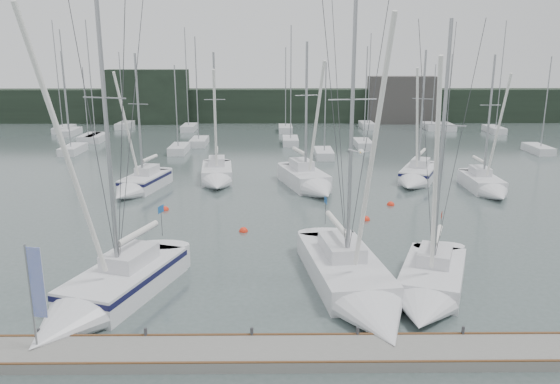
% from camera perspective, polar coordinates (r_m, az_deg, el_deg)
% --- Properties ---
extents(ground, '(160.00, 160.00, 0.00)m').
position_cam_1_polar(ground, '(25.09, 2.08, -10.93)').
color(ground, '#475754').
rests_on(ground, ground).
extents(dock, '(24.00, 2.00, 0.40)m').
position_cam_1_polar(dock, '(20.60, 2.74, -16.44)').
color(dock, slate).
rests_on(dock, ground).
extents(far_treeline, '(90.00, 4.00, 5.00)m').
position_cam_1_polar(far_treeline, '(85.02, 0.17, 9.02)').
color(far_treeline, black).
rests_on(far_treeline, ground).
extents(far_building_left, '(12.00, 3.00, 8.00)m').
position_cam_1_polar(far_building_left, '(85.01, -13.61, 9.63)').
color(far_building_left, black).
rests_on(far_building_left, ground).
extents(far_building_right, '(10.00, 3.00, 7.00)m').
position_cam_1_polar(far_building_right, '(85.11, 12.57, 9.36)').
color(far_building_right, '#3C3A37').
rests_on(far_building_right, ground).
extents(mast_forest, '(60.07, 26.73, 14.61)m').
position_cam_1_polar(mast_forest, '(69.07, -2.34, 6.01)').
color(mast_forest, silver).
rests_on(mast_forest, ground).
extents(sailboat_near_left, '(5.76, 9.79, 15.06)m').
position_cam_1_polar(sailboat_near_left, '(24.94, -18.18, -10.33)').
color(sailboat_near_left, silver).
rests_on(sailboat_near_left, ground).
extents(sailboat_near_center, '(4.61, 11.39, 14.88)m').
position_cam_1_polar(sailboat_near_center, '(24.73, 8.16, -10.10)').
color(sailboat_near_center, silver).
rests_on(sailboat_near_center, ground).
extents(sailboat_near_right, '(5.38, 8.35, 13.02)m').
position_cam_1_polar(sailboat_near_right, '(25.41, 15.29, -9.88)').
color(sailboat_near_right, silver).
rests_on(sailboat_near_right, ground).
extents(sailboat_mid_a, '(3.96, 7.56, 11.33)m').
position_cam_1_polar(sailboat_mid_a, '(43.97, -14.63, 0.67)').
color(sailboat_mid_a, silver).
rests_on(sailboat_mid_a, ground).
extents(sailboat_mid_b, '(3.19, 7.68, 11.44)m').
position_cam_1_polar(sailboat_mid_b, '(45.73, -6.60, 1.57)').
color(sailboat_mid_b, silver).
rests_on(sailboat_mid_b, ground).
extents(sailboat_mid_c, '(4.86, 8.84, 12.26)m').
position_cam_1_polar(sailboat_mid_c, '(43.27, 3.17, 0.98)').
color(sailboat_mid_c, silver).
rests_on(sailboat_mid_c, ground).
extents(sailboat_mid_d, '(5.32, 7.78, 11.62)m').
position_cam_1_polar(sailboat_mid_d, '(46.79, 14.01, 1.53)').
color(sailboat_mid_d, silver).
rests_on(sailboat_mid_d, ground).
extents(sailboat_mid_e, '(2.33, 7.04, 11.22)m').
position_cam_1_polar(sailboat_mid_e, '(45.26, 20.85, 0.51)').
color(sailboat_mid_e, silver).
rests_on(sailboat_mid_e, ground).
extents(buoy_a, '(0.55, 0.55, 0.55)m').
position_cam_1_polar(buoy_a, '(33.69, -3.84, -4.14)').
color(buoy_a, red).
rests_on(buoy_a, ground).
extents(buoy_b, '(0.56, 0.56, 0.56)m').
position_cam_1_polar(buoy_b, '(36.28, 8.94, -2.91)').
color(buoy_b, red).
rests_on(buoy_b, ground).
extents(buoy_c, '(0.53, 0.53, 0.53)m').
position_cam_1_polar(buoy_c, '(38.89, -11.92, -1.85)').
color(buoy_c, red).
rests_on(buoy_c, ground).
extents(dock_banner, '(0.60, 0.14, 3.96)m').
position_cam_1_polar(dock_banner, '(21.21, -24.24, -9.14)').
color(dock_banner, gray).
rests_on(dock_banner, dock).
extents(seagull, '(1.08, 0.52, 0.21)m').
position_cam_1_polar(seagull, '(23.21, 8.46, 4.21)').
color(seagull, white).
rests_on(seagull, ground).
extents(buoy_d, '(0.54, 0.54, 0.54)m').
position_cam_1_polar(buoy_d, '(40.04, 11.48, -1.35)').
color(buoy_d, red).
rests_on(buoy_d, ground).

